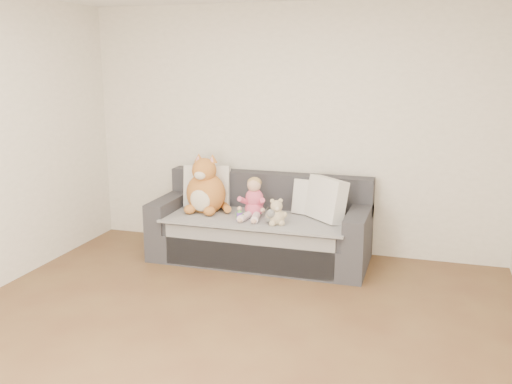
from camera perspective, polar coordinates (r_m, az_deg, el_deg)
room_shell at (r=4.10m, az=-3.28°, el=2.91°), size 5.00×5.00×5.00m
sofa at (r=5.91m, az=0.55°, el=-3.76°), size 2.20×0.94×0.85m
cushion_left at (r=6.16m, az=-4.91°, el=0.60°), size 0.52×0.32×0.46m
cushion_right_back at (r=5.83m, az=5.63°, el=-0.59°), size 0.42×0.27×0.37m
cushion_right_front at (r=5.66m, az=7.03°, el=-0.71°), size 0.48×0.46×0.44m
toddler at (r=5.73m, az=-0.25°, el=-0.84°), size 0.29×0.41×0.41m
plush_cat at (r=5.94m, az=-5.08°, el=0.22°), size 0.51×0.43×0.64m
teddy_bear at (r=5.48m, az=2.06°, el=-2.23°), size 0.20×0.16×0.26m
plush_cow at (r=5.52m, az=1.63°, el=-2.43°), size 0.14×0.22×0.18m
sippy_cup at (r=5.61m, az=-1.64°, el=-2.31°), size 0.10×0.08×0.12m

